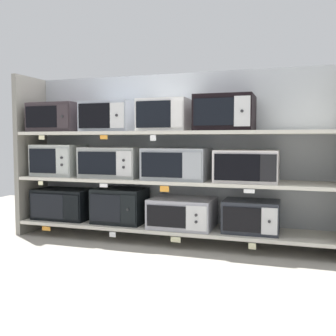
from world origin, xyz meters
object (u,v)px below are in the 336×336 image
object	(u,v)px
microwave_4	(58,160)
microwave_7	(247,166)
microwave_10	(165,115)
microwave_0	(64,204)
microwave_11	(225,113)
microwave_9	(110,117)
microwave_1	(120,206)
microwave_6	(177,164)
microwave_2	(182,213)
microwave_8	(59,118)
microwave_5	(112,162)
microwave_3	(251,216)

from	to	relation	value
microwave_4	microwave_7	bearing A→B (deg)	-0.00
microwave_10	microwave_4	bearing A→B (deg)	179.99
microwave_0	microwave_7	world-z (taller)	microwave_7
microwave_4	microwave_7	size ratio (longest dim) A/B	0.88
microwave_11	microwave_9	bearing A→B (deg)	-179.99
microwave_0	microwave_1	size ratio (longest dim) A/B	1.17
microwave_1	microwave_6	size ratio (longest dim) A/B	0.85
microwave_2	microwave_8	distance (m)	1.54
microwave_4	microwave_6	distance (m)	1.23
microwave_11	microwave_8	bearing A→B (deg)	180.00
microwave_0	microwave_6	world-z (taller)	microwave_6
microwave_8	microwave_11	size ratio (longest dim) A/B	1.01
microwave_9	microwave_2	bearing A→B (deg)	0.03
microwave_5	microwave_11	bearing A→B (deg)	-0.00
microwave_7	microwave_0	bearing A→B (deg)	180.00
microwave_3	microwave_8	xyz separation A→B (m)	(-1.88, 0.00, 0.87)
microwave_0	microwave_4	world-z (taller)	microwave_4
microwave_2	microwave_10	xyz separation A→B (m)	(-0.17, -0.00, 0.87)
microwave_0	microwave_11	world-z (taller)	microwave_11
microwave_7	microwave_2	bearing A→B (deg)	179.96
microwave_1	microwave_8	xyz separation A→B (m)	(-0.65, 0.00, 0.84)
microwave_11	microwave_5	bearing A→B (deg)	180.00
microwave_0	microwave_7	size ratio (longest dim) A/B	1.08
microwave_4	microwave_7	xyz separation A→B (m)	(1.85, -0.00, -0.02)
microwave_1	microwave_8	size ratio (longest dim) A/B	0.98
microwave_5	microwave_6	bearing A→B (deg)	-0.00
microwave_1	microwave_5	distance (m)	0.42
microwave_0	microwave_9	world-z (taller)	microwave_9
microwave_0	microwave_5	world-z (taller)	microwave_5
microwave_9	microwave_4	bearing A→B (deg)	179.99
microwave_5	microwave_10	size ratio (longest dim) A/B	1.29
microwave_6	microwave_11	size ratio (longest dim) A/B	1.16
microwave_0	microwave_9	size ratio (longest dim) A/B	1.18
microwave_1	microwave_7	xyz separation A→B (m)	(1.19, -0.00, 0.40)
microwave_9	microwave_10	world-z (taller)	microwave_10
microwave_7	microwave_11	distance (m)	0.49
microwave_0	microwave_11	distance (m)	1.83
microwave_3	microwave_11	world-z (taller)	microwave_11
microwave_3	microwave_8	size ratio (longest dim) A/B	0.95
microwave_6	microwave_8	distance (m)	1.29
microwave_3	microwave_4	size ratio (longest dim) A/B	1.02
microwave_3	microwave_5	size ratio (longest dim) A/B	0.81
microwave_2	microwave_3	distance (m)	0.61
microwave_0	microwave_9	xyz separation A→B (m)	(0.53, -0.00, 0.85)
microwave_8	microwave_11	world-z (taller)	microwave_11
microwave_3	microwave_7	size ratio (longest dim) A/B	0.89
microwave_7	microwave_10	xyz separation A→B (m)	(-0.73, -0.00, 0.44)
microwave_6	microwave_8	bearing A→B (deg)	179.99
microwave_0	microwave_9	distance (m)	1.00
microwave_11	microwave_3	bearing A→B (deg)	-0.01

